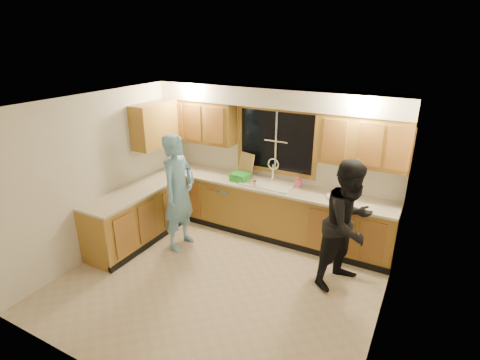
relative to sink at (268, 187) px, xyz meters
name	(u,v)px	position (x,y,z in m)	size (l,w,h in m)	color
floor	(220,281)	(0.00, -1.60, -0.86)	(4.20, 4.20, 0.00)	beige
ceiling	(216,105)	(0.00, -1.60, 1.64)	(4.20, 4.20, 0.00)	white
wall_back	(276,161)	(0.00, 0.30, 0.39)	(4.20, 4.20, 0.00)	silver
wall_left	(102,175)	(-2.10, -1.60, 0.39)	(3.80, 3.80, 0.00)	silver
wall_right	(389,241)	(2.10, -1.60, 0.39)	(3.80, 3.80, 0.00)	silver
base_cabinets_back	(267,210)	(0.00, 0.00, -0.42)	(4.20, 0.60, 0.88)	#A97B31
base_cabinets_left	(138,217)	(-1.80, -1.25, -0.42)	(0.60, 1.90, 0.88)	#A97B31
countertop_back	(268,186)	(0.00, -0.02, 0.04)	(4.20, 0.63, 0.04)	beige
countertop_left	(135,191)	(-1.79, -1.25, 0.04)	(0.63, 1.90, 0.04)	beige
upper_cabinets_left	(200,121)	(-1.43, 0.13, 0.96)	(1.35, 0.33, 0.75)	#A97B31
upper_cabinets_right	(363,141)	(1.43, 0.13, 0.96)	(1.35, 0.33, 0.75)	#A97B31
upper_cabinets_return	(155,125)	(-1.94, -0.48, 0.96)	(0.33, 0.90, 0.75)	#A97B31
soffit	(274,97)	(0.00, 0.12, 1.49)	(4.20, 0.35, 0.30)	white
window_frame	(276,141)	(0.00, 0.29, 0.74)	(1.44, 0.03, 1.14)	black
sink	(268,187)	(0.00, 0.00, 0.00)	(0.86, 0.52, 0.57)	white
dishwasher	(225,202)	(-0.85, -0.01, -0.45)	(0.60, 0.56, 0.82)	white
stove	(112,231)	(-1.80, -1.82, -0.41)	(0.58, 0.75, 0.90)	white
man	(179,193)	(-1.07, -1.05, 0.08)	(0.69, 0.45, 1.88)	#68A1C5
woman	(349,224)	(1.52, -0.76, 0.04)	(0.88, 0.68, 1.81)	black
knife_block	(181,161)	(-1.85, 0.06, 0.16)	(0.11, 0.09, 0.21)	#A1672C
cutting_board	(246,165)	(-0.50, 0.16, 0.27)	(0.32, 0.02, 0.42)	tan
dish_crate	(240,177)	(-0.49, -0.07, 0.12)	(0.28, 0.26, 0.13)	green
soap_bottle	(299,181)	(0.49, 0.12, 0.15)	(0.09, 0.09, 0.20)	#FF618B
bowl	(333,197)	(1.12, -0.07, 0.08)	(0.21, 0.21, 0.05)	silver
can_left	(251,181)	(-0.25, -0.15, 0.11)	(0.06, 0.06, 0.11)	beige
can_right	(255,184)	(-0.14, -0.22, 0.11)	(0.06, 0.06, 0.11)	beige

